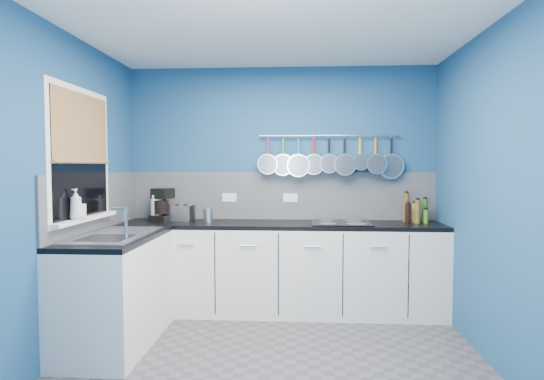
# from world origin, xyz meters

# --- Properties ---
(floor) EXTENTS (3.20, 3.00, 0.02)m
(floor) POSITION_xyz_m (0.00, 0.00, -0.01)
(floor) COLOR #47474C
(floor) RESTS_ON ground
(ceiling) EXTENTS (3.20, 3.00, 0.02)m
(ceiling) POSITION_xyz_m (0.00, 0.00, 2.51)
(ceiling) COLOR white
(ceiling) RESTS_ON ground
(wall_back) EXTENTS (3.20, 0.02, 2.50)m
(wall_back) POSITION_xyz_m (0.00, 1.51, 1.25)
(wall_back) COLOR navy
(wall_back) RESTS_ON ground
(wall_front) EXTENTS (3.20, 0.02, 2.50)m
(wall_front) POSITION_xyz_m (0.00, -1.51, 1.25)
(wall_front) COLOR navy
(wall_front) RESTS_ON ground
(wall_left) EXTENTS (0.02, 3.00, 2.50)m
(wall_left) POSITION_xyz_m (-1.61, 0.00, 1.25)
(wall_left) COLOR navy
(wall_left) RESTS_ON ground
(wall_right) EXTENTS (0.02, 3.00, 2.50)m
(wall_right) POSITION_xyz_m (1.61, 0.00, 1.25)
(wall_right) COLOR navy
(wall_right) RESTS_ON ground
(backsplash_back) EXTENTS (3.20, 0.02, 0.50)m
(backsplash_back) POSITION_xyz_m (0.00, 1.49, 1.15)
(backsplash_back) COLOR slate
(backsplash_back) RESTS_ON wall_back
(backsplash_left) EXTENTS (0.02, 1.80, 0.50)m
(backsplash_left) POSITION_xyz_m (-1.59, 0.60, 1.15)
(backsplash_left) COLOR slate
(backsplash_left) RESTS_ON wall_left
(cabinet_run_back) EXTENTS (3.20, 0.60, 0.86)m
(cabinet_run_back) POSITION_xyz_m (0.00, 1.20, 0.43)
(cabinet_run_back) COLOR silver
(cabinet_run_back) RESTS_ON ground
(worktop_back) EXTENTS (3.20, 0.60, 0.04)m
(worktop_back) POSITION_xyz_m (0.00, 1.20, 0.88)
(worktop_back) COLOR black
(worktop_back) RESTS_ON cabinet_run_back
(cabinet_run_left) EXTENTS (0.60, 1.20, 0.86)m
(cabinet_run_left) POSITION_xyz_m (-1.30, 0.30, 0.43)
(cabinet_run_left) COLOR silver
(cabinet_run_left) RESTS_ON ground
(worktop_left) EXTENTS (0.60, 1.20, 0.04)m
(worktop_left) POSITION_xyz_m (-1.30, 0.30, 0.88)
(worktop_left) COLOR black
(worktop_left) RESTS_ON cabinet_run_left
(window_frame) EXTENTS (0.01, 1.00, 1.10)m
(window_frame) POSITION_xyz_m (-1.58, 0.30, 1.55)
(window_frame) COLOR white
(window_frame) RESTS_ON wall_left
(window_glass) EXTENTS (0.01, 0.90, 1.00)m
(window_glass) POSITION_xyz_m (-1.57, 0.30, 1.55)
(window_glass) COLOR black
(window_glass) RESTS_ON wall_left
(bamboo_blind) EXTENTS (0.01, 0.90, 0.55)m
(bamboo_blind) POSITION_xyz_m (-1.56, 0.30, 1.77)
(bamboo_blind) COLOR #A27344
(bamboo_blind) RESTS_ON wall_left
(window_sill) EXTENTS (0.10, 0.98, 0.03)m
(window_sill) POSITION_xyz_m (-1.55, 0.30, 1.04)
(window_sill) COLOR white
(window_sill) RESTS_ON wall_left
(sink_unit) EXTENTS (0.50, 0.95, 0.01)m
(sink_unit) POSITION_xyz_m (-1.30, 0.30, 0.90)
(sink_unit) COLOR silver
(sink_unit) RESTS_ON worktop_left
(mixer_tap) EXTENTS (0.12, 0.08, 0.26)m
(mixer_tap) POSITION_xyz_m (-1.14, 0.12, 1.03)
(mixer_tap) COLOR silver
(mixer_tap) RESTS_ON worktop_left
(socket_left) EXTENTS (0.15, 0.01, 0.09)m
(socket_left) POSITION_xyz_m (-0.55, 1.48, 1.13)
(socket_left) COLOR white
(socket_left) RESTS_ON backsplash_back
(socket_right) EXTENTS (0.15, 0.01, 0.09)m
(socket_right) POSITION_xyz_m (0.10, 1.48, 1.13)
(socket_right) COLOR white
(socket_right) RESTS_ON backsplash_back
(pot_rail) EXTENTS (1.45, 0.02, 0.02)m
(pot_rail) POSITION_xyz_m (0.50, 1.45, 1.78)
(pot_rail) COLOR silver
(pot_rail) RESTS_ON wall_back
(soap_bottle_a) EXTENTS (0.10, 0.10, 0.24)m
(soap_bottle_a) POSITION_xyz_m (-1.53, 0.11, 1.17)
(soap_bottle_a) COLOR white
(soap_bottle_a) RESTS_ON window_sill
(soap_bottle_b) EXTENTS (0.08, 0.08, 0.17)m
(soap_bottle_b) POSITION_xyz_m (-1.53, 0.16, 1.14)
(soap_bottle_b) COLOR white
(soap_bottle_b) RESTS_ON window_sill
(paper_towel) EXTENTS (0.15, 0.15, 0.27)m
(paper_towel) POSITION_xyz_m (-1.27, 1.27, 1.03)
(paper_towel) COLOR white
(paper_towel) RESTS_ON worktop_back
(coffee_maker) EXTENTS (0.25, 0.26, 0.34)m
(coffee_maker) POSITION_xyz_m (-1.21, 1.26, 1.07)
(coffee_maker) COLOR black
(coffee_maker) RESTS_ON worktop_back
(toaster) EXTENTS (0.28, 0.20, 0.16)m
(toaster) POSITION_xyz_m (-1.02, 1.29, 0.98)
(toaster) COLOR silver
(toaster) RESTS_ON worktop_back
(canister) EXTENTS (0.11, 0.11, 0.14)m
(canister) POSITION_xyz_m (-0.73, 1.23, 0.97)
(canister) COLOR silver
(canister) RESTS_ON worktop_back
(hob) EXTENTS (0.58, 0.51, 0.01)m
(hob) POSITION_xyz_m (0.60, 1.18, 0.91)
(hob) COLOR black
(hob) RESTS_ON worktop_back
(pan_0) EXTENTS (0.21, 0.09, 0.40)m
(pan_0) POSITION_xyz_m (-0.13, 1.44, 1.58)
(pan_0) COLOR silver
(pan_0) RESTS_ON pot_rail
(pan_1) EXTENTS (0.23, 0.09, 0.42)m
(pan_1) POSITION_xyz_m (0.02, 1.44, 1.57)
(pan_1) COLOR silver
(pan_1) RESTS_ON pot_rail
(pan_2) EXTENTS (0.24, 0.10, 0.43)m
(pan_2) POSITION_xyz_m (0.18, 1.44, 1.57)
(pan_2) COLOR silver
(pan_2) RESTS_ON pot_rail
(pan_3) EXTENTS (0.22, 0.10, 0.41)m
(pan_3) POSITION_xyz_m (0.34, 1.44, 1.58)
(pan_3) COLOR silver
(pan_3) RESTS_ON pot_rail
(pan_4) EXTENTS (0.20, 0.10, 0.39)m
(pan_4) POSITION_xyz_m (0.50, 1.44, 1.58)
(pan_4) COLOR silver
(pan_4) RESTS_ON pot_rail
(pan_5) EXTENTS (0.23, 0.12, 0.42)m
(pan_5) POSITION_xyz_m (0.66, 1.44, 1.57)
(pan_5) COLOR silver
(pan_5) RESTS_ON pot_rail
(pan_6) EXTENTS (0.17, 0.12, 0.36)m
(pan_6) POSITION_xyz_m (0.82, 1.44, 1.60)
(pan_6) COLOR silver
(pan_6) RESTS_ON pot_rail
(pan_7) EXTENTS (0.21, 0.13, 0.40)m
(pan_7) POSITION_xyz_m (0.98, 1.44, 1.58)
(pan_7) COLOR silver
(pan_7) RESTS_ON pot_rail
(pan_8) EXTENTS (0.26, 0.06, 0.45)m
(pan_8) POSITION_xyz_m (1.14, 1.44, 1.56)
(pan_8) COLOR silver
(pan_8) RESTS_ON pot_rail
(condiment_0) EXTENTS (0.06, 0.06, 0.24)m
(condiment_0) POSITION_xyz_m (1.45, 1.31, 1.02)
(condiment_0) COLOR #265919
(condiment_0) RESTS_ON worktop_back
(condiment_1) EXTENTS (0.06, 0.06, 0.19)m
(condiment_1) POSITION_xyz_m (1.35, 1.31, 1.00)
(condiment_1) COLOR olive
(condiment_1) RESTS_ON worktop_back
(condiment_2) EXTENTS (0.06, 0.06, 0.29)m
(condiment_2) POSITION_xyz_m (1.27, 1.33, 1.05)
(condiment_2) COLOR brown
(condiment_2) RESTS_ON worktop_back
(condiment_3) EXTENTS (0.05, 0.05, 0.14)m
(condiment_3) POSITION_xyz_m (1.44, 1.24, 0.97)
(condiment_3) COLOR #3F721E
(condiment_3) RESTS_ON worktop_back
(condiment_4) EXTENTS (0.05, 0.05, 0.23)m
(condiment_4) POSITION_xyz_m (1.36, 1.22, 1.02)
(condiment_4) COLOR brown
(condiment_4) RESTS_ON worktop_back
(condiment_5) EXTENTS (0.05, 0.05, 0.19)m
(condiment_5) POSITION_xyz_m (1.26, 1.23, 1.00)
(condiment_5) COLOR black
(condiment_5) RESTS_ON worktop_back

